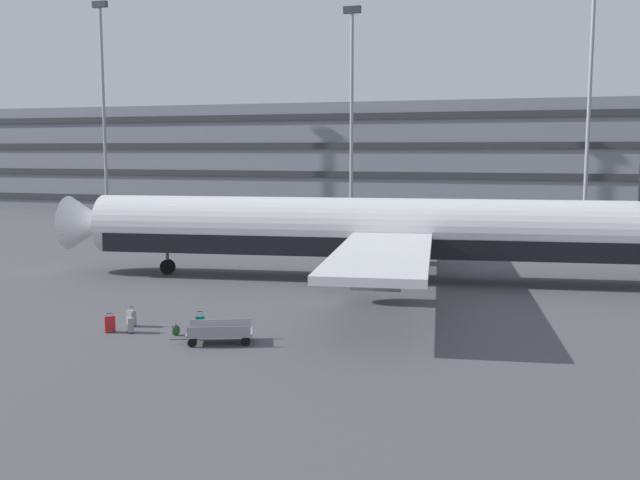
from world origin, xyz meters
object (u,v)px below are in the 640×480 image
(suitcase_upright, at_px, (130,325))
(backpack_laid_flat, at_px, (176,330))
(airliner, at_px, (384,231))
(baggage_cart, at_px, (220,333))
(suitcase_red, at_px, (110,324))
(suitcase_purple, at_px, (131,318))
(suitcase_orange, at_px, (200,324))

(suitcase_upright, relative_size, backpack_laid_flat, 1.59)
(airliner, relative_size, baggage_cart, 12.10)
(backpack_laid_flat, bearing_deg, suitcase_red, -172.61)
(suitcase_purple, distance_m, backpack_laid_flat, 2.74)
(suitcase_red, height_order, suitcase_upright, suitcase_red)
(suitcase_purple, relative_size, baggage_cart, 0.26)
(suitcase_red, height_order, backpack_laid_flat, suitcase_red)
(airliner, distance_m, baggage_cart, 16.14)
(suitcase_upright, height_order, backpack_laid_flat, suitcase_upright)
(suitcase_red, height_order, suitcase_purple, suitcase_purple)
(suitcase_red, relative_size, suitcase_orange, 0.86)
(airliner, relative_size, suitcase_orange, 40.86)
(suitcase_red, distance_m, baggage_cart, 5.17)
(airliner, bearing_deg, suitcase_purple, -119.55)
(suitcase_orange, bearing_deg, suitcase_upright, -165.04)
(suitcase_red, height_order, baggage_cart, suitcase_red)
(airliner, distance_m, suitcase_upright, 17.22)
(suitcase_red, bearing_deg, baggage_cart, -1.63)
(suitcase_red, distance_m, suitcase_purple, 1.20)
(suitcase_upright, distance_m, baggage_cart, 4.30)
(suitcase_orange, relative_size, suitcase_purple, 1.13)
(airliner, xyz_separation_m, backpack_laid_flat, (-5.49, -15.09, -2.72))
(airliner, xyz_separation_m, suitcase_upright, (-7.54, -15.27, -2.58))
(airliner, height_order, suitcase_upright, airliner)
(suitcase_purple, xyz_separation_m, suitcase_upright, (0.57, -0.97, -0.04))
(suitcase_upright, xyz_separation_m, baggage_cart, (4.28, -0.34, 0.07))
(suitcase_upright, bearing_deg, backpack_laid_flat, 5.18)
(suitcase_orange, xyz_separation_m, backpack_laid_flat, (-0.82, -0.58, -0.19))
(suitcase_orange, distance_m, suitcase_upright, 2.97)
(backpack_laid_flat, bearing_deg, airliner, 70.01)
(backpack_laid_flat, bearing_deg, baggage_cart, -13.25)
(suitcase_red, bearing_deg, suitcase_upright, 12.41)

